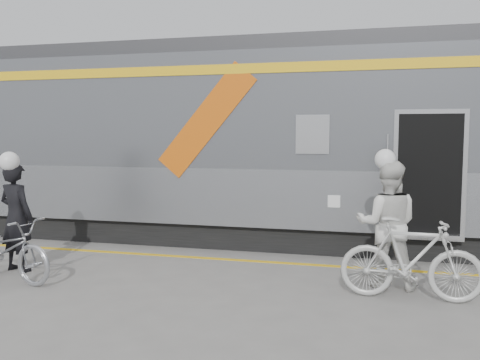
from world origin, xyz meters
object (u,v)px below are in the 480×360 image
(woman, at_px, (387,224))
(bicycle_right, at_px, (411,259))
(bicycle_left, at_px, (5,249))
(man, at_px, (16,217))

(woman, xyz_separation_m, bicycle_right, (0.30, -0.55, -0.37))
(bicycle_right, bearing_deg, bicycle_left, 96.76)
(man, height_order, bicycle_right, man)
(bicycle_left, xyz_separation_m, bicycle_right, (5.98, 0.58, 0.07))
(man, height_order, bicycle_left, man)
(man, distance_m, woman, 5.91)
(man, height_order, woman, woman)
(bicycle_right, bearing_deg, woman, 29.85)
(woman, height_order, bicycle_right, woman)
(man, bearing_deg, woman, -162.52)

